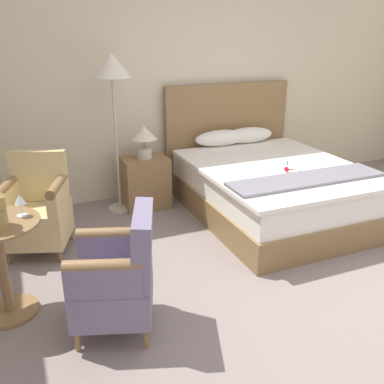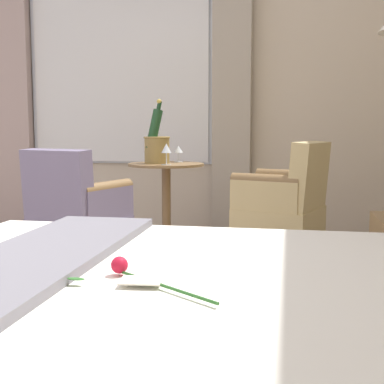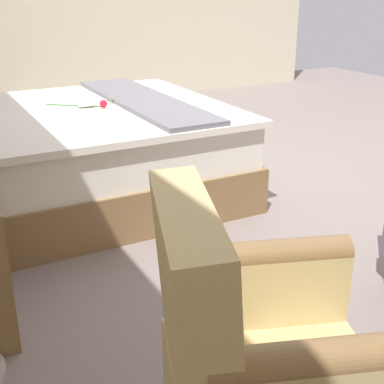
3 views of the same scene
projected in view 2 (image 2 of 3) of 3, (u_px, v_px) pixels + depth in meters
name	position (u px, v px, depth m)	size (l,w,h in m)	color
wall_window_side	(122.00, 74.00, 5.32)	(0.27, 5.42, 3.09)	beige
bed	(251.00, 379.00, 1.43)	(1.67, 2.19, 1.32)	olive
side_table_round	(166.00, 204.00, 4.23)	(0.59, 0.59, 0.73)	olive
champagne_bucket	(157.00, 145.00, 4.19)	(0.21, 0.21, 0.50)	olive
wine_glass_near_bucket	(166.00, 149.00, 4.00)	(0.08, 0.08, 0.16)	white
wine_glass_near_edge	(178.00, 150.00, 4.33)	(0.08, 0.08, 0.13)	white
armchair_by_window	(284.00, 212.00, 3.77)	(0.68, 0.69, 0.92)	olive
armchair_facing_bed	(75.00, 217.00, 3.61)	(0.68, 0.68, 0.87)	olive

